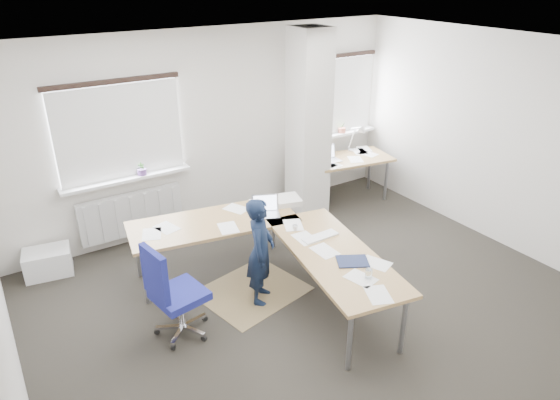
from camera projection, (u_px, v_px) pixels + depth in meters
ground at (313, 301)px, 5.77m from camera, size 6.00×6.00×0.00m
room_shell at (306, 144)px, 5.46m from camera, size 6.04×5.04×2.82m
floor_mat at (252, 291)px, 5.94m from camera, size 1.33×1.19×0.01m
white_crate at (48, 262)px, 6.22m from camera, size 0.61×0.47×0.33m
desk_main at (274, 237)px, 5.72m from camera, size 2.40×2.98×0.96m
desk_side at (347, 161)px, 7.98m from camera, size 1.50×0.93×1.22m
task_chair at (178, 311)px, 5.12m from camera, size 0.61×0.60×1.10m
person at (261, 251)px, 5.55m from camera, size 0.53×0.55×1.27m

